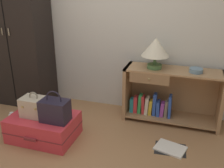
{
  "coord_description": "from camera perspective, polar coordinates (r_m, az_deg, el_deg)",
  "views": [
    {
      "loc": [
        1.07,
        -1.69,
        1.64
      ],
      "look_at": [
        0.25,
        0.89,
        0.55
      ],
      "focal_mm": 41.33,
      "sensor_mm": 36.0,
      "label": 1
    }
  ],
  "objects": [
    {
      "name": "train_case",
      "position": [
        2.9,
        -16.72,
        -4.84
      ],
      "size": [
        0.28,
        0.21,
        0.28
      ],
      "color": "#B7A88E",
      "rests_on": "suitcase_large"
    },
    {
      "name": "open_book_on_floor",
      "position": [
        2.84,
        12.77,
        -13.73
      ],
      "size": [
        0.35,
        0.29,
        0.02
      ],
      "color": "white",
      "rests_on": "ground_plane"
    },
    {
      "name": "bottle",
      "position": [
        3.27,
        -21.07,
        -7.72
      ],
      "size": [
        0.07,
        0.07,
        0.22
      ],
      "color": "white",
      "rests_on": "ground_plane"
    },
    {
      "name": "back_wall",
      "position": [
        3.38,
        -0.98,
        16.18
      ],
      "size": [
        6.4,
        0.1,
        2.6
      ],
      "primitive_type": "cube",
      "color": "beige",
      "rests_on": "ground_plane"
    },
    {
      "name": "bowl",
      "position": [
        3.05,
        18.09,
        2.87
      ],
      "size": [
        0.15,
        0.15,
        0.05
      ],
      "primitive_type": "cylinder",
      "color": "slate",
      "rests_on": "bookshelf"
    },
    {
      "name": "wardrobe",
      "position": [
        3.7,
        -20.22,
        11.44
      ],
      "size": [
        0.8,
        0.47,
        2.1
      ],
      "color": "black",
      "rests_on": "ground_plane"
    },
    {
      "name": "suitcase_large",
      "position": [
        2.99,
        -14.86,
        -9.12
      ],
      "size": [
        0.72,
        0.52,
        0.27
      ],
      "color": "#D1333D",
      "rests_on": "ground_plane"
    },
    {
      "name": "table_lamp",
      "position": [
        3.03,
        9.62,
        7.84
      ],
      "size": [
        0.33,
        0.33,
        0.37
      ],
      "color": "#4C7542",
      "rests_on": "bookshelf"
    },
    {
      "name": "bookshelf",
      "position": [
        3.23,
        12.27,
        -2.5
      ],
      "size": [
        1.15,
        0.37,
        0.67
      ],
      "color": "#A37A51",
      "rests_on": "ground_plane"
    },
    {
      "name": "handbag",
      "position": [
        2.74,
        -12.52,
        -5.71
      ],
      "size": [
        0.29,
        0.19,
        0.34
      ],
      "color": "#231E2D",
      "rests_on": "suitcase_large"
    }
  ]
}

